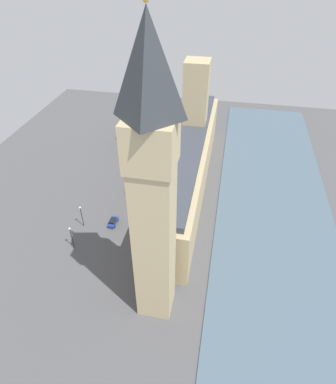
{
  "coord_description": "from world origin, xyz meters",
  "views": [
    {
      "loc": [
        -12.4,
        82.28,
        62.27
      ],
      "look_at": [
        1.0,
        14.88,
        8.84
      ],
      "focal_mm": 30.63,
      "sensor_mm": 36.0,
      "label": 1
    }
  ],
  "objects_px": {
    "pedestrian_trailing": "(169,161)",
    "plane_tree_near_tower": "(138,116)",
    "parliament_building": "(188,160)",
    "car_white_leading": "(159,147)",
    "clock_tower": "(153,195)",
    "double_decker_bus_corner": "(139,181)",
    "street_lamp_midblock": "(71,234)",
    "plane_tree_kerbside": "(130,125)",
    "car_silver_opposite_hall": "(153,154)",
    "car_blue_far_end": "(113,222)",
    "street_lamp_by_river_gate": "(81,213)"
  },
  "relations": [
    {
      "from": "clock_tower",
      "to": "street_lamp_by_river_gate",
      "type": "xyz_separation_m",
      "value": [
        24.93,
        -19.57,
        -25.05
      ]
    },
    {
      "from": "clock_tower",
      "to": "double_decker_bus_corner",
      "type": "distance_m",
      "value": 49.92
    },
    {
      "from": "car_silver_opposite_hall",
      "to": "pedestrian_trailing",
      "type": "height_order",
      "value": "car_silver_opposite_hall"
    },
    {
      "from": "car_silver_opposite_hall",
      "to": "plane_tree_near_tower",
      "type": "xyz_separation_m",
      "value": [
        9.71,
        -17.13,
        6.31
      ]
    },
    {
      "from": "parliament_building",
      "to": "pedestrian_trailing",
      "type": "distance_m",
      "value": 16.28
    },
    {
      "from": "plane_tree_kerbside",
      "to": "car_white_leading",
      "type": "bearing_deg",
      "value": 162.99
    },
    {
      "from": "clock_tower",
      "to": "double_decker_bus_corner",
      "type": "height_order",
      "value": "clock_tower"
    },
    {
      "from": "parliament_building",
      "to": "street_lamp_by_river_gate",
      "type": "height_order",
      "value": "parliament_building"
    },
    {
      "from": "pedestrian_trailing",
      "to": "street_lamp_by_river_gate",
      "type": "xyz_separation_m",
      "value": [
        16.67,
        35.76,
        3.95
      ]
    },
    {
      "from": "car_silver_opposite_hall",
      "to": "street_lamp_midblock",
      "type": "bearing_deg",
      "value": -101.4
    },
    {
      "from": "clock_tower",
      "to": "car_blue_far_end",
      "type": "bearing_deg",
      "value": -51.63
    },
    {
      "from": "double_decker_bus_corner",
      "to": "plane_tree_kerbside",
      "type": "relative_size",
      "value": 1.1
    },
    {
      "from": "double_decker_bus_corner",
      "to": "street_lamp_by_river_gate",
      "type": "distance_m",
      "value": 22.41
    },
    {
      "from": "car_white_leading",
      "to": "car_blue_far_end",
      "type": "height_order",
      "value": "same"
    },
    {
      "from": "car_blue_far_end",
      "to": "street_lamp_midblock",
      "type": "relative_size",
      "value": 0.61
    },
    {
      "from": "car_white_leading",
      "to": "plane_tree_near_tower",
      "type": "height_order",
      "value": "plane_tree_near_tower"
    },
    {
      "from": "plane_tree_near_tower",
      "to": "car_blue_far_end",
      "type": "bearing_deg",
      "value": 97.65
    },
    {
      "from": "car_white_leading",
      "to": "street_lamp_by_river_gate",
      "type": "distance_m",
      "value": 45.94
    },
    {
      "from": "car_silver_opposite_hall",
      "to": "plane_tree_near_tower",
      "type": "relative_size",
      "value": 0.47
    },
    {
      "from": "plane_tree_kerbside",
      "to": "pedestrian_trailing",
      "type": "bearing_deg",
      "value": 144.72
    },
    {
      "from": "plane_tree_near_tower",
      "to": "plane_tree_kerbside",
      "type": "height_order",
      "value": "plane_tree_kerbside"
    },
    {
      "from": "street_lamp_midblock",
      "to": "street_lamp_by_river_gate",
      "type": "xyz_separation_m",
      "value": [
        0.69,
        -7.9,
        -0.02
      ]
    },
    {
      "from": "clock_tower",
      "to": "plane_tree_near_tower",
      "type": "height_order",
      "value": "clock_tower"
    },
    {
      "from": "pedestrian_trailing",
      "to": "plane_tree_near_tower",
      "type": "distance_m",
      "value": 26.47
    },
    {
      "from": "car_blue_far_end",
      "to": "plane_tree_kerbside",
      "type": "height_order",
      "value": "plane_tree_kerbside"
    },
    {
      "from": "car_blue_far_end",
      "to": "street_lamp_by_river_gate",
      "type": "xyz_separation_m",
      "value": [
        7.73,
        2.14,
        3.79
      ]
    },
    {
      "from": "street_lamp_midblock",
      "to": "plane_tree_kerbside",
      "type": "bearing_deg",
      "value": -88.63
    },
    {
      "from": "street_lamp_by_river_gate",
      "to": "parliament_building",
      "type": "bearing_deg",
      "value": -135.46
    },
    {
      "from": "car_white_leading",
      "to": "car_silver_opposite_hall",
      "type": "distance_m",
      "value": 5.87
    },
    {
      "from": "double_decker_bus_corner",
      "to": "car_white_leading",
      "type": "bearing_deg",
      "value": -88.7
    },
    {
      "from": "clock_tower",
      "to": "car_blue_far_end",
      "type": "distance_m",
      "value": 39.99
    },
    {
      "from": "parliament_building",
      "to": "plane_tree_near_tower",
      "type": "relative_size",
      "value": 7.92
    },
    {
      "from": "car_white_leading",
      "to": "pedestrian_trailing",
      "type": "bearing_deg",
      "value": -55.75
    },
    {
      "from": "double_decker_bus_corner",
      "to": "plane_tree_kerbside",
      "type": "distance_m",
      "value": 30.61
    },
    {
      "from": "pedestrian_trailing",
      "to": "street_lamp_midblock",
      "type": "height_order",
      "value": "street_lamp_midblock"
    },
    {
      "from": "pedestrian_trailing",
      "to": "car_blue_far_end",
      "type": "bearing_deg",
      "value": 156.4
    },
    {
      "from": "car_white_leading",
      "to": "street_lamp_midblock",
      "type": "xyz_separation_m",
      "value": [
        10.55,
        52.28,
        3.8
      ]
    },
    {
      "from": "car_blue_far_end",
      "to": "double_decker_bus_corner",
      "type": "bearing_deg",
      "value": 82.04
    },
    {
      "from": "parliament_building",
      "to": "double_decker_bus_corner",
      "type": "distance_m",
      "value": 16.61
    },
    {
      "from": "double_decker_bus_corner",
      "to": "plane_tree_kerbside",
      "type": "xyz_separation_m",
      "value": [
        11.04,
        -28.26,
        4.06
      ]
    },
    {
      "from": "clock_tower",
      "to": "street_lamp_by_river_gate",
      "type": "bearing_deg",
      "value": -38.14
    },
    {
      "from": "car_white_leading",
      "to": "street_lamp_by_river_gate",
      "type": "relative_size",
      "value": 0.63
    },
    {
      "from": "clock_tower",
      "to": "car_silver_opposite_hall",
      "type": "relative_size",
      "value": 13.15
    },
    {
      "from": "car_white_leading",
      "to": "street_lamp_midblock",
      "type": "relative_size",
      "value": 0.62
    },
    {
      "from": "parliament_building",
      "to": "car_white_leading",
      "type": "relative_size",
      "value": 17.47
    },
    {
      "from": "parliament_building",
      "to": "street_lamp_midblock",
      "type": "height_order",
      "value": "parliament_building"
    },
    {
      "from": "parliament_building",
      "to": "pedestrian_trailing",
      "type": "relative_size",
      "value": 46.18
    },
    {
      "from": "car_silver_opposite_hall",
      "to": "plane_tree_kerbside",
      "type": "bearing_deg",
      "value": 139.39
    },
    {
      "from": "parliament_building",
      "to": "clock_tower",
      "type": "relative_size",
      "value": 1.29
    },
    {
      "from": "car_white_leading",
      "to": "double_decker_bus_corner",
      "type": "bearing_deg",
      "value": -89.96
    }
  ]
}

